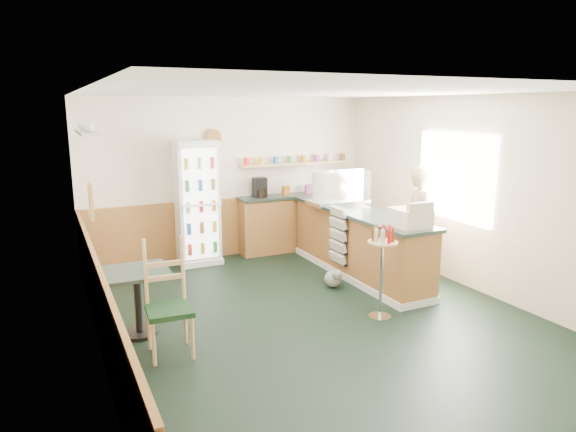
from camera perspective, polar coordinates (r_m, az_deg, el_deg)
ground at (r=6.52m, az=2.79°, el=-10.87°), size 6.00×6.00×0.00m
room_envelope at (r=6.64m, az=-1.80°, el=3.27°), size 5.04×6.02×2.72m
service_counter at (r=7.90m, az=7.77°, el=-3.30°), size 0.68×3.01×1.01m
back_counter at (r=9.26m, az=1.10°, el=-0.37°), size 2.24×0.42×1.69m
drinks_fridge at (r=8.46m, az=-10.04°, el=1.44°), size 0.67×0.55×2.02m
display_case at (r=8.24m, az=5.58°, el=3.18°), size 0.94×0.49×0.53m
cash_register at (r=6.81m, az=13.41°, el=-0.20°), size 0.43×0.45×0.24m
shopkeeper at (r=7.77m, az=14.51°, el=-0.86°), size 0.55×0.66×1.71m
condiment_stand at (r=6.27m, az=10.42°, el=-4.67°), size 0.36×0.36×1.13m
newspaper_rack at (r=7.67m, az=5.58°, el=-2.19°), size 0.09×0.43×0.86m
cafe_table at (r=6.01m, az=-16.40°, el=-7.87°), size 0.71×0.71×0.77m
cafe_chair at (r=5.54m, az=-13.36°, el=-8.40°), size 0.48×0.48×1.21m
dog_doorstop at (r=7.41m, az=5.09°, el=-6.89°), size 0.24×0.32×0.29m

